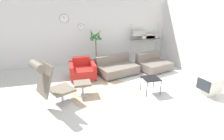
# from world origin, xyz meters

# --- Properties ---
(ground_plane) EXTENTS (12.00, 12.00, 0.00)m
(ground_plane) POSITION_xyz_m (0.00, 0.00, 0.00)
(ground_plane) COLOR silver
(wall_back) EXTENTS (12.00, 0.09, 2.80)m
(wall_back) POSITION_xyz_m (-0.00, 2.91, 1.40)
(wall_back) COLOR silver
(wall_back) RESTS_ON ground_plane
(wall_right) EXTENTS (0.06, 12.00, 2.80)m
(wall_right) POSITION_xyz_m (3.14, 0.00, 1.40)
(wall_right) COLOR silver
(wall_right) RESTS_ON ground_plane
(round_rug) EXTENTS (2.00, 2.00, 0.01)m
(round_rug) POSITION_xyz_m (-0.27, -0.04, 0.00)
(round_rug) COLOR tan
(round_rug) RESTS_ON ground_plane
(lounge_chair) EXTENTS (1.05, 0.92, 1.24)m
(lounge_chair) POSITION_xyz_m (-1.74, -0.39, 0.73)
(lounge_chair) COLOR #BCBCC1
(lounge_chair) RESTS_ON ground_plane
(ottoman) EXTENTS (0.47, 0.40, 0.38)m
(ottoman) POSITION_xyz_m (-0.91, 0.05, 0.28)
(ottoman) COLOR #BCBCC1
(ottoman) RESTS_ON ground_plane
(armchair_red) EXTENTS (0.87, 0.86, 0.69)m
(armchair_red) POSITION_xyz_m (-0.80, 1.26, 0.26)
(armchair_red) COLOR silver
(armchair_red) RESTS_ON ground_plane
(couch_low) EXTENTS (1.59, 1.28, 0.66)m
(couch_low) POSITION_xyz_m (0.47, 1.35, 0.23)
(couch_low) COLOR black
(couch_low) RESTS_ON ground_plane
(couch_second) EXTENTS (1.33, 1.21, 0.66)m
(couch_second) POSITION_xyz_m (1.95, 1.38, 0.23)
(couch_second) COLOR black
(couch_second) RESTS_ON ground_plane
(side_table) EXTENTS (0.46, 0.46, 0.46)m
(side_table) POSITION_xyz_m (1.01, -0.33, 0.42)
(side_table) COLOR black
(side_table) RESTS_ON ground_plane
(crt_television) EXTENTS (0.58, 0.57, 0.53)m
(crt_television) POSITION_xyz_m (2.57, -0.86, 0.30)
(crt_television) COLOR beige
(crt_television) RESTS_ON ground_plane
(potted_plant) EXTENTS (0.54, 0.55, 1.58)m
(potted_plant) POSITION_xyz_m (-0.14, 2.26, 0.71)
(potted_plant) COLOR #333338
(potted_plant) RESTS_ON ground_plane
(shelf_unit) EXTENTS (1.31, 0.28, 1.65)m
(shelf_unit) POSITION_xyz_m (2.13, 2.64, 1.13)
(shelf_unit) COLOR #BCBCC1
(shelf_unit) RESTS_ON ground_plane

